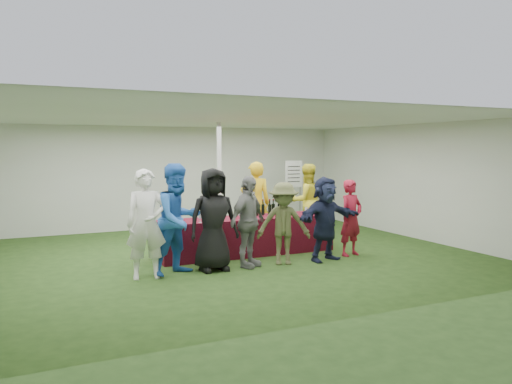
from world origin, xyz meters
name	(u,v)px	position (x,y,z in m)	size (l,w,h in m)	color
ground	(218,257)	(0.00, 0.00, 0.00)	(60.00, 60.00, 0.00)	#284719
tent	(219,184)	(0.50, 1.20, 1.35)	(10.00, 10.00, 10.00)	white
serving_table	(247,236)	(0.65, 0.04, 0.38)	(3.60, 0.80, 0.75)	maroon
wine_bottles	(271,209)	(1.27, 0.19, 0.87)	(0.76, 0.12, 0.32)	black
wine_glasses	(227,215)	(0.12, -0.22, 0.86)	(2.76, 0.16, 0.16)	silver
water_bottle	(249,211)	(0.74, 0.12, 0.85)	(0.07, 0.07, 0.23)	silver
bar_towel	(312,212)	(2.21, 0.09, 0.77)	(0.25, 0.18, 0.03)	white
dump_bucket	(320,210)	(2.22, -0.18, 0.84)	(0.26, 0.26, 0.18)	slate
wine_list_sign	(294,179)	(3.11, 2.53, 1.32)	(0.50, 0.03, 1.80)	slate
staff_pourer	(255,203)	(1.24, 0.92, 0.92)	(0.67, 0.44, 1.84)	yellow
staff_back	(307,201)	(2.69, 1.14, 0.88)	(0.86, 0.67, 1.76)	yellow
customer_0	(146,224)	(-1.60, -0.98, 0.90)	(0.65, 0.43, 1.80)	white
customer_1	(178,219)	(-1.05, -0.93, 0.94)	(0.91, 0.71, 1.88)	blue
customer_2	(213,219)	(-0.42, -0.93, 0.90)	(0.87, 0.57, 1.79)	black
customer_3	(248,222)	(0.22, -0.97, 0.82)	(0.96, 0.40, 1.64)	gray
customer_4	(284,224)	(0.90, -1.05, 0.75)	(0.98, 0.56, 1.51)	brown
customer_5	(325,219)	(1.76, -1.11, 0.80)	(1.48, 0.47, 1.60)	#191F3B
customer_6	(351,218)	(2.47, -0.94, 0.76)	(0.55, 0.36, 1.51)	maroon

